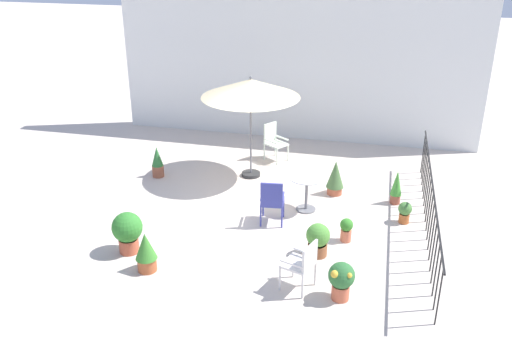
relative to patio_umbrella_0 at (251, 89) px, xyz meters
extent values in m
plane|color=beige|center=(0.56, -1.75, -2.12)|extent=(60.00, 60.00, 0.00)
cube|color=silver|center=(0.56, 2.92, 0.08)|extent=(9.76, 0.30, 4.39)
cube|color=black|center=(3.94, -1.75, -1.12)|extent=(0.03, 6.07, 0.03)
cylinder|color=black|center=(3.94, -4.60, -1.62)|extent=(0.02, 0.02, 1.00)
cylinder|color=black|center=(3.94, -4.25, -1.62)|extent=(0.02, 0.02, 1.00)
cylinder|color=black|center=(3.94, -3.89, -1.62)|extent=(0.02, 0.02, 1.00)
cylinder|color=black|center=(3.94, -3.53, -1.62)|extent=(0.02, 0.02, 1.00)
cylinder|color=black|center=(3.94, -3.17, -1.62)|extent=(0.02, 0.02, 1.00)
cylinder|color=black|center=(3.94, -2.82, -1.62)|extent=(0.02, 0.02, 1.00)
cylinder|color=black|center=(3.94, -2.46, -1.62)|extent=(0.02, 0.02, 1.00)
cylinder|color=black|center=(3.94, -2.10, -1.62)|extent=(0.02, 0.02, 1.00)
cylinder|color=black|center=(3.94, -1.75, -1.62)|extent=(0.02, 0.02, 1.00)
cylinder|color=black|center=(3.94, -1.39, -1.62)|extent=(0.02, 0.02, 1.00)
cylinder|color=black|center=(3.94, -1.03, -1.62)|extent=(0.02, 0.02, 1.00)
cylinder|color=black|center=(3.94, -0.67, -1.62)|extent=(0.02, 0.02, 1.00)
cylinder|color=black|center=(3.94, -0.32, -1.62)|extent=(0.02, 0.02, 1.00)
cylinder|color=black|center=(3.94, 0.04, -1.62)|extent=(0.02, 0.02, 1.00)
cylinder|color=black|center=(3.94, 0.40, -1.62)|extent=(0.02, 0.02, 1.00)
cylinder|color=black|center=(3.94, 0.75, -1.62)|extent=(0.02, 0.02, 1.00)
cylinder|color=black|center=(3.94, 1.11, -1.62)|extent=(0.02, 0.02, 1.00)
cylinder|color=#2D2D2D|center=(0.00, 0.00, -2.08)|extent=(0.44, 0.44, 0.08)
cylinder|color=slate|center=(0.00, 0.00, -0.95)|extent=(0.04, 0.04, 2.34)
cone|color=beige|center=(0.00, 0.00, 0.02)|extent=(2.23, 2.23, 0.41)
sphere|color=slate|center=(0.00, 0.00, 0.25)|extent=(0.06, 0.06, 0.06)
cylinder|color=silver|center=(1.53, -1.42, -1.38)|extent=(0.75, 0.75, 0.02)
cylinder|color=slate|center=(1.53, -1.42, -1.75)|extent=(0.06, 0.06, 0.73)
cylinder|color=slate|center=(1.53, -1.42, -2.10)|extent=(0.41, 0.41, 0.03)
cube|color=silver|center=(1.80, -4.16, -1.67)|extent=(0.58, 0.60, 0.04)
cube|color=silver|center=(1.99, -4.23, -1.45)|extent=(0.19, 0.43, 0.40)
cube|color=silver|center=(1.87, -3.95, -1.55)|extent=(0.39, 0.18, 0.03)
cube|color=silver|center=(1.73, -4.36, -1.55)|extent=(0.39, 0.18, 0.03)
cylinder|color=silver|center=(1.68, -3.88, -1.90)|extent=(0.04, 0.04, 0.43)
cylinder|color=silver|center=(1.53, -4.29, -1.90)|extent=(0.04, 0.04, 0.43)
cylinder|color=silver|center=(2.07, -4.02, -1.90)|extent=(0.04, 0.04, 0.43)
cylinder|color=silver|center=(1.92, -4.43, -1.90)|extent=(0.04, 0.04, 0.43)
cube|color=#373D95|center=(0.95, -2.08, -1.67)|extent=(0.50, 0.52, 0.04)
cube|color=#373D95|center=(0.97, -2.30, -1.41)|extent=(0.43, 0.09, 0.48)
cube|color=#373D95|center=(1.15, -2.06, -1.55)|extent=(0.09, 0.43, 0.03)
cube|color=#373D95|center=(0.74, -2.10, -1.55)|extent=(0.09, 0.43, 0.03)
cylinder|color=#373D95|center=(1.13, -1.84, -1.91)|extent=(0.04, 0.04, 0.43)
cylinder|color=#373D95|center=(0.72, -1.89, -1.91)|extent=(0.04, 0.04, 0.43)
cylinder|color=#373D95|center=(1.18, -2.28, -1.91)|extent=(0.04, 0.04, 0.43)
cylinder|color=#373D95|center=(0.77, -2.32, -1.91)|extent=(0.04, 0.04, 0.43)
cube|color=white|center=(0.39, 1.07, -1.68)|extent=(0.65, 0.63, 0.04)
cube|color=white|center=(0.21, 1.20, -1.42)|extent=(0.26, 0.35, 0.48)
cube|color=white|center=(0.28, 0.92, -1.56)|extent=(0.39, 0.29, 0.03)
cube|color=white|center=(0.50, 1.23, -1.56)|extent=(0.39, 0.29, 0.03)
cylinder|color=white|center=(0.47, 0.78, -1.91)|extent=(0.04, 0.04, 0.42)
cylinder|color=white|center=(0.69, 1.10, -1.91)|extent=(0.04, 0.04, 0.42)
cylinder|color=white|center=(0.09, 1.05, -1.91)|extent=(0.04, 0.04, 0.42)
cylinder|color=white|center=(0.31, 1.36, -1.91)|extent=(0.04, 0.04, 0.42)
cylinder|color=#954B37|center=(3.34, -0.69, -2.02)|extent=(0.21, 0.21, 0.21)
cylinder|color=#382819|center=(3.34, -0.69, -1.92)|extent=(0.19, 0.19, 0.02)
cone|color=green|center=(3.34, -0.69, -1.64)|extent=(0.24, 0.24, 0.54)
cylinder|color=#BB602E|center=(3.52, -1.52, -2.02)|extent=(0.21, 0.21, 0.20)
cylinder|color=#382819|center=(3.52, -1.52, -1.93)|extent=(0.18, 0.18, 0.02)
sphere|color=#497F3A|center=(3.52, -1.52, -1.81)|extent=(0.27, 0.27, 0.27)
sphere|color=#ED4330|center=(3.57, -1.57, -1.81)|extent=(0.07, 0.07, 0.07)
sphere|color=#ED4330|center=(3.46, -1.47, -1.78)|extent=(0.05, 0.05, 0.05)
sphere|color=#ED4330|center=(3.50, -1.43, -1.75)|extent=(0.08, 0.08, 0.08)
sphere|color=#ED4330|center=(3.49, -1.61, -1.79)|extent=(0.07, 0.07, 0.07)
cylinder|color=#B75A3D|center=(2.03, -0.52, -2.03)|extent=(0.33, 0.33, 0.17)
cylinder|color=#382819|center=(2.03, -0.52, -1.96)|extent=(0.29, 0.29, 0.02)
cone|color=#496E3B|center=(2.03, -0.52, -1.64)|extent=(0.38, 0.38, 0.61)
cylinder|color=#AB5530|center=(-0.79, -4.25, -2.00)|extent=(0.33, 0.33, 0.24)
cylinder|color=#382819|center=(-0.79, -4.25, -1.89)|extent=(0.29, 0.29, 0.02)
cone|color=#3C842D|center=(-0.79, -4.25, -1.64)|extent=(0.37, 0.37, 0.48)
cylinder|color=#CF6A4C|center=(2.45, -2.49, -2.00)|extent=(0.20, 0.20, 0.24)
cylinder|color=#382819|center=(2.45, -2.49, -1.89)|extent=(0.18, 0.18, 0.02)
sphere|color=#378128|center=(2.45, -2.49, -1.78)|extent=(0.25, 0.25, 0.25)
cylinder|color=brown|center=(-2.13, -0.54, -1.98)|extent=(0.28, 0.28, 0.28)
cylinder|color=#382819|center=(-2.13, -0.54, -1.85)|extent=(0.24, 0.24, 0.02)
cone|color=#2D6D32|center=(-2.13, -0.54, -1.61)|extent=(0.27, 0.27, 0.47)
cylinder|color=#B35339|center=(-1.35, -3.77, -1.98)|extent=(0.36, 0.36, 0.27)
cylinder|color=#382819|center=(-1.35, -3.77, -1.86)|extent=(0.31, 0.31, 0.02)
sphere|color=#317E2C|center=(-1.35, -3.77, -1.61)|extent=(0.55, 0.55, 0.55)
cylinder|color=brown|center=(1.99, -3.09, -2.01)|extent=(0.35, 0.35, 0.22)
cylinder|color=#382819|center=(1.99, -3.09, -1.91)|extent=(0.31, 0.31, 0.02)
sphere|color=#4E8E36|center=(1.99, -3.09, -1.72)|extent=(0.43, 0.43, 0.43)
sphere|color=#DB2F5F|center=(2.14, -3.08, -1.77)|extent=(0.09, 0.09, 0.09)
sphere|color=#DB2F5F|center=(2.05, -2.95, -1.69)|extent=(0.08, 0.08, 0.08)
cylinder|color=#CD6343|center=(2.51, -4.29, -1.99)|extent=(0.28, 0.28, 0.26)
cylinder|color=#382819|center=(2.51, -4.29, -1.87)|extent=(0.25, 0.25, 0.02)
sphere|color=#2E6A32|center=(2.51, -4.29, -1.68)|extent=(0.42, 0.42, 0.42)
sphere|color=gold|center=(2.41, -4.43, -1.58)|extent=(0.12, 0.12, 0.12)
sphere|color=gold|center=(2.63, -4.41, -1.58)|extent=(0.08, 0.08, 0.08)
sphere|color=gold|center=(2.42, -4.15, -1.65)|extent=(0.09, 0.09, 0.09)
camera|label=1|loc=(2.86, -11.62, 3.28)|focal=38.73mm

